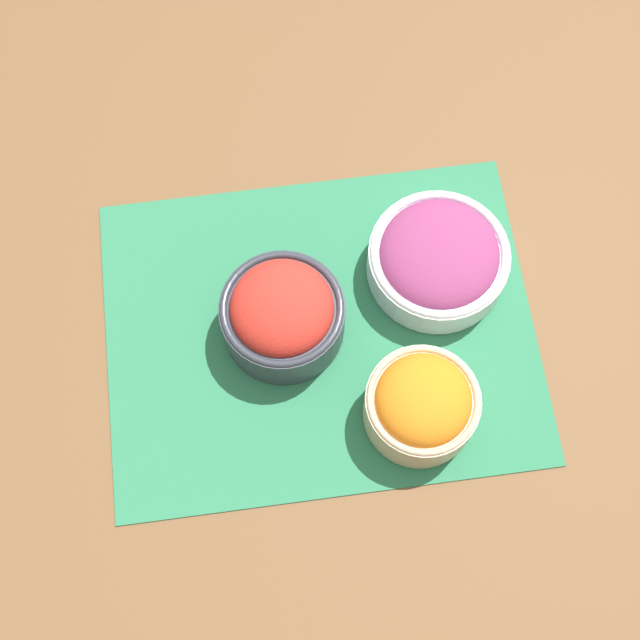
% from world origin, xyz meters
% --- Properties ---
extents(ground_plane, '(3.00, 3.00, 0.00)m').
position_xyz_m(ground_plane, '(0.00, 0.00, 0.00)').
color(ground_plane, brown).
extents(placemat, '(0.49, 0.39, 0.00)m').
position_xyz_m(placemat, '(0.00, 0.00, 0.00)').
color(placemat, '#2D7A51').
rests_on(placemat, ground_plane).
extents(carrot_bowl, '(0.12, 0.12, 0.08)m').
position_xyz_m(carrot_bowl, '(-0.09, 0.11, 0.05)').
color(carrot_bowl, '#C6B28E').
rests_on(carrot_bowl, placemat).
extents(tomato_bowl, '(0.14, 0.14, 0.09)m').
position_xyz_m(tomato_bowl, '(0.04, -0.01, 0.05)').
color(tomato_bowl, '#333842').
rests_on(tomato_bowl, placemat).
extents(onion_bowl, '(0.16, 0.16, 0.07)m').
position_xyz_m(onion_bowl, '(-0.14, -0.06, 0.04)').
color(onion_bowl, silver).
rests_on(onion_bowl, placemat).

